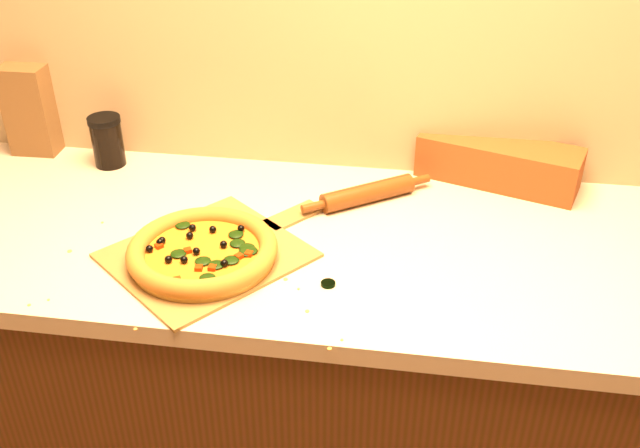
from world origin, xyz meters
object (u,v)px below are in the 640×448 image
Objects in this scene: pizza_peel at (212,253)px; rolling_pin at (368,193)px; pizza at (203,251)px; dark_jar at (107,141)px.

pizza_peel is 1.73× the size of rolling_pin.
rolling_pin is (0.30, 0.29, -0.00)m from pizza.
pizza is 0.42m from rolling_pin.
rolling_pin is (0.29, 0.26, 0.02)m from pizza_peel.
pizza is 0.52m from dark_jar.
pizza is at bearing -136.06° from rolling_pin.
rolling_pin is 2.20× the size of dark_jar.
dark_jar is (-0.35, 0.38, 0.04)m from pizza.
dark_jar reaches higher than pizza_peel.
rolling_pin is at bearing 43.94° from pizza.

